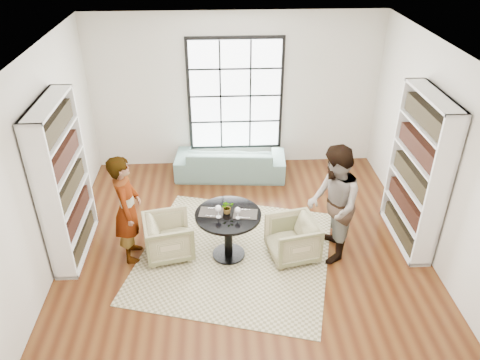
{
  "coord_description": "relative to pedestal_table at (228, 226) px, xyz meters",
  "views": [
    {
      "loc": [
        -0.37,
        -5.5,
        4.61
      ],
      "look_at": [
        -0.05,
        0.4,
        1.1
      ],
      "focal_mm": 35.0,
      "sensor_mm": 36.0,
      "label": 1
    }
  ],
  "objects": [
    {
      "name": "ground",
      "position": [
        0.24,
        -0.02,
        -0.55
      ],
      "size": [
        6.0,
        6.0,
        0.0
      ],
      "primitive_type": "plane",
      "color": "#5A3315"
    },
    {
      "name": "room_shell",
      "position": [
        0.24,
        0.53,
        0.7
      ],
      "size": [
        6.0,
        6.01,
        6.0
      ],
      "color": "silver",
      "rests_on": "ground"
    },
    {
      "name": "rug",
      "position": [
        0.09,
        0.01,
        -0.55
      ],
      "size": [
        3.4,
        3.4,
        0.01
      ],
      "primitive_type": "cube",
      "rotation": [
        0.0,
        0.0,
        -0.27
      ],
      "color": "tan",
      "rests_on": "ground"
    },
    {
      "name": "pedestal_table",
      "position": [
        0.0,
        0.0,
        0.0
      ],
      "size": [
        0.96,
        0.96,
        0.76
      ],
      "rotation": [
        0.0,
        0.0,
        -0.15
      ],
      "color": "black",
      "rests_on": "ground"
    },
    {
      "name": "sofa",
      "position": [
        0.12,
        2.43,
        -0.25
      ],
      "size": [
        2.16,
        0.99,
        0.61
      ],
      "primitive_type": "imported",
      "rotation": [
        0.0,
        0.0,
        3.06
      ],
      "color": "slate",
      "rests_on": "ground"
    },
    {
      "name": "armchair_left",
      "position": [
        -0.89,
        0.09,
        -0.23
      ],
      "size": [
        0.83,
        0.82,
        0.64
      ],
      "primitive_type": "imported",
      "rotation": [
        0.0,
        0.0,
        1.78
      ],
      "color": "tan",
      "rests_on": "ground"
    },
    {
      "name": "armchair_right",
      "position": [
        0.95,
        -0.05,
        -0.24
      ],
      "size": [
        0.82,
        0.81,
        0.63
      ],
      "primitive_type": "imported",
      "rotation": [
        0.0,
        0.0,
        -1.36
      ],
      "color": "tan",
      "rests_on": "ground"
    },
    {
      "name": "person_left",
      "position": [
        -1.44,
        0.09,
        0.29
      ],
      "size": [
        0.44,
        0.64,
        1.69
      ],
      "primitive_type": "imported",
      "rotation": [
        0.0,
        0.0,
        1.63
      ],
      "color": "gray",
      "rests_on": "ground"
    },
    {
      "name": "person_right",
      "position": [
        1.5,
        -0.05,
        0.35
      ],
      "size": [
        0.74,
        0.92,
        1.8
      ],
      "primitive_type": "imported",
      "rotation": [
        0.0,
        0.0,
        -1.63
      ],
      "color": "gray",
      "rests_on": "ground"
    },
    {
      "name": "placemat_left",
      "position": [
        -0.24,
        0.05,
        0.21
      ],
      "size": [
        0.37,
        0.31,
        0.01
      ],
      "primitive_type": "cube",
      "rotation": [
        0.0,
        0.0,
        -0.15
      ],
      "color": "#272322",
      "rests_on": "pedestal_table"
    },
    {
      "name": "placemat_right",
      "position": [
        0.25,
        -0.02,
        0.21
      ],
      "size": [
        0.37,
        0.31,
        0.01
      ],
      "primitive_type": "cube",
      "rotation": [
        0.0,
        0.0,
        -0.15
      ],
      "color": "#272322",
      "rests_on": "pedestal_table"
    },
    {
      "name": "cutlery_left",
      "position": [
        -0.24,
        0.05,
        0.22
      ],
      "size": [
        0.17,
        0.24,
        0.01
      ],
      "primitive_type": null,
      "rotation": [
        0.0,
        0.0,
        -0.15
      ],
      "color": "silver",
      "rests_on": "placemat_left"
    },
    {
      "name": "cutlery_right",
      "position": [
        0.25,
        -0.02,
        0.22
      ],
      "size": [
        0.17,
        0.24,
        0.01
      ],
      "primitive_type": null,
      "rotation": [
        0.0,
        0.0,
        -0.15
      ],
      "color": "silver",
      "rests_on": "placemat_right"
    },
    {
      "name": "wine_glass_left",
      "position": [
        -0.14,
        -0.07,
        0.35
      ],
      "size": [
        0.09,
        0.09,
        0.2
      ],
      "color": "silver",
      "rests_on": "pedestal_table"
    },
    {
      "name": "wine_glass_right",
      "position": [
        0.14,
        -0.11,
        0.34
      ],
      "size": [
        0.08,
        0.08,
        0.18
      ],
      "color": "silver",
      "rests_on": "pedestal_table"
    },
    {
      "name": "flower_centerpiece",
      "position": [
        -0.01,
        0.03,
        0.31
      ],
      "size": [
        0.21,
        0.19,
        0.2
      ],
      "primitive_type": "imported",
      "rotation": [
        0.0,
        0.0,
        0.23
      ],
      "color": "gray",
      "rests_on": "pedestal_table"
    }
  ]
}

